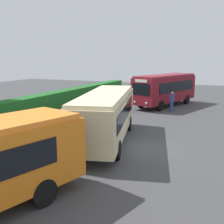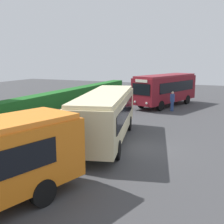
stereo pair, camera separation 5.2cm
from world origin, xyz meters
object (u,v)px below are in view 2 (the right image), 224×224
at_px(bus_maroon, 166,88).
at_px(person_right, 140,96).
at_px(bus_cream, 106,114).
at_px(person_center, 172,101).
at_px(traffic_cone, 95,105).

relative_size(bus_maroon, person_right, 5.28).
relative_size(bus_cream, person_right, 5.73).
bearing_deg(bus_cream, person_right, -4.99).
distance_m(bus_cream, person_center, 11.92).
bearing_deg(traffic_cone, bus_maroon, -55.53).
bearing_deg(bus_cream, person_center, -22.51).
distance_m(person_right, traffic_cone, 5.44).
bearing_deg(bus_cream, bus_maroon, -15.95).
bearing_deg(person_center, bus_maroon, -154.97).
bearing_deg(traffic_cone, bus_cream, -149.94).
bearing_deg(bus_maroon, traffic_cone, -37.32).
distance_m(bus_maroon, traffic_cone, 7.73).
bearing_deg(person_right, person_center, -144.30).
bearing_deg(bus_maroon, person_right, -68.58).
distance_m(person_center, person_right, 4.72).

